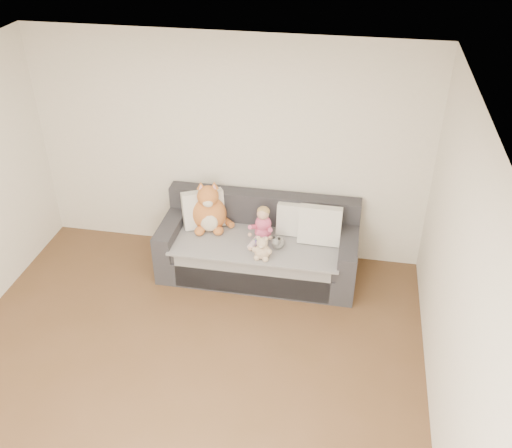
{
  "coord_description": "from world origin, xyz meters",
  "views": [
    {
      "loc": [
        1.37,
        -3.18,
        4.03
      ],
      "look_at": [
        0.44,
        1.87,
        0.75
      ],
      "focal_mm": 40.0,
      "sensor_mm": 36.0,
      "label": 1
    }
  ],
  "objects_px": {
    "sofa": "(259,248)",
    "plush_cat": "(209,211)",
    "toddler": "(262,226)",
    "sippy_cup": "(258,241)",
    "teddy_bear": "(262,250)"
  },
  "relations": [
    {
      "from": "toddler",
      "to": "teddy_bear",
      "type": "xyz_separation_m",
      "value": [
        0.06,
        -0.36,
        -0.06
      ]
    },
    {
      "from": "sofa",
      "to": "toddler",
      "type": "xyz_separation_m",
      "value": [
        0.05,
        -0.05,
        0.33
      ]
    },
    {
      "from": "sofa",
      "to": "teddy_bear",
      "type": "bearing_deg",
      "value": -75.55
    },
    {
      "from": "sofa",
      "to": "toddler",
      "type": "distance_m",
      "value": 0.34
    },
    {
      "from": "plush_cat",
      "to": "teddy_bear",
      "type": "bearing_deg",
      "value": -47.13
    },
    {
      "from": "toddler",
      "to": "plush_cat",
      "type": "distance_m",
      "value": 0.64
    },
    {
      "from": "toddler",
      "to": "teddy_bear",
      "type": "height_order",
      "value": "toddler"
    },
    {
      "from": "sofa",
      "to": "toddler",
      "type": "relative_size",
      "value": 5.46
    },
    {
      "from": "sofa",
      "to": "sippy_cup",
      "type": "xyz_separation_m",
      "value": [
        0.02,
        -0.2,
        0.22
      ]
    },
    {
      "from": "sippy_cup",
      "to": "teddy_bear",
      "type": "bearing_deg",
      "value": -69.11
    },
    {
      "from": "sofa",
      "to": "plush_cat",
      "type": "height_order",
      "value": "plush_cat"
    },
    {
      "from": "plush_cat",
      "to": "teddy_bear",
      "type": "xyz_separation_m",
      "value": [
        0.69,
        -0.48,
        -0.11
      ]
    },
    {
      "from": "sofa",
      "to": "plush_cat",
      "type": "xyz_separation_m",
      "value": [
        -0.59,
        0.06,
        0.39
      ]
    },
    {
      "from": "sofa",
      "to": "plush_cat",
      "type": "distance_m",
      "value": 0.7
    },
    {
      "from": "toddler",
      "to": "teddy_bear",
      "type": "distance_m",
      "value": 0.37
    }
  ]
}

